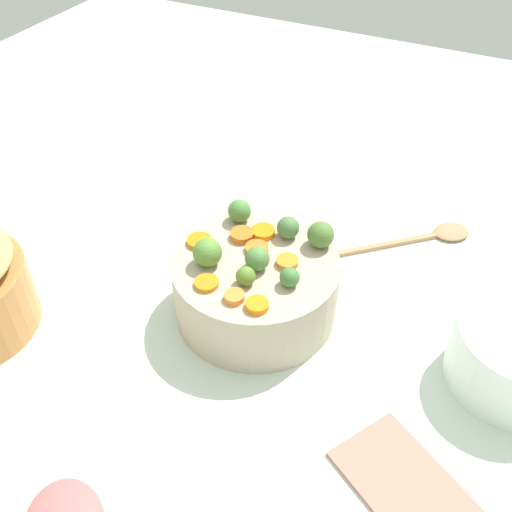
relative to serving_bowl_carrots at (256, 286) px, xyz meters
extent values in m
cube|color=silver|center=(-0.01, 0.00, -0.06)|extent=(2.40, 2.40, 0.02)
cylinder|color=#B9A88F|center=(0.00, 0.00, 0.00)|extent=(0.25, 0.25, 0.11)
cylinder|color=orange|center=(-0.01, 0.08, 0.06)|extent=(0.03, 0.03, 0.01)
cylinder|color=orange|center=(0.04, 0.08, 0.06)|extent=(0.04, 0.04, 0.01)
cylinder|color=orange|center=(-0.04, -0.01, 0.06)|extent=(0.04, 0.04, 0.01)
cylinder|color=orange|center=(0.01, -0.02, 0.06)|extent=(0.05, 0.05, 0.01)
cylinder|color=orange|center=(0.10, 0.01, 0.06)|extent=(0.05, 0.05, 0.01)
cylinder|color=orange|center=(0.02, -0.06, 0.06)|extent=(0.05, 0.05, 0.01)
cylinder|color=orange|center=(-0.04, 0.08, 0.06)|extent=(0.04, 0.04, 0.01)
cylinder|color=orange|center=(0.04, -0.04, 0.06)|extent=(0.05, 0.05, 0.01)
sphere|color=#538140|center=(-0.01, 0.01, 0.07)|extent=(0.04, 0.04, 0.04)
sphere|color=#43793A|center=(-0.06, 0.02, 0.07)|extent=(0.03, 0.03, 0.03)
sphere|color=#4B7E39|center=(0.07, -0.08, 0.07)|extent=(0.04, 0.04, 0.04)
sphere|color=#588938|center=(0.06, 0.04, 0.07)|extent=(0.04, 0.04, 0.04)
sphere|color=#4C743F|center=(-0.02, -0.07, 0.07)|extent=(0.04, 0.04, 0.04)
sphere|color=#578029|center=(-0.01, 0.05, 0.07)|extent=(0.03, 0.03, 0.03)
sphere|color=#4F7632|center=(-0.07, -0.08, 0.07)|extent=(0.04, 0.04, 0.04)
cube|color=tan|center=(-0.14, -0.24, -0.05)|extent=(0.18, 0.16, 0.01)
ellipsoid|color=tan|center=(-0.24, -0.33, -0.05)|extent=(0.09, 0.08, 0.01)
cube|color=#AF7766|center=(-0.29, 0.18, -0.05)|extent=(0.20, 0.18, 0.01)
camera|label=1|loc=(-0.29, 0.58, 0.63)|focal=41.01mm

